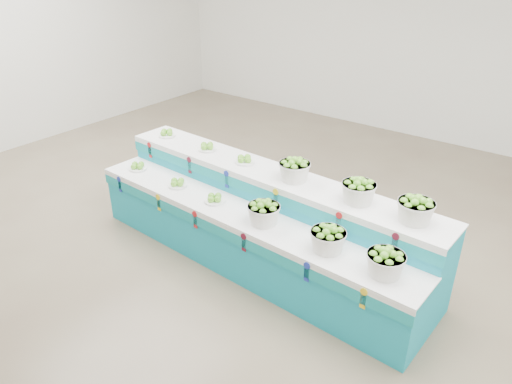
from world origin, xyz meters
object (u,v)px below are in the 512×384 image
plate_upper_mid (207,146)px  basket_upper_right (416,209)px  basket_lower_left (264,212)px  display_stand (256,220)px

plate_upper_mid → basket_upper_right: basket_upper_right is taller
basket_lower_left → plate_upper_mid: 1.44m
plate_upper_mid → basket_upper_right: (2.68, -0.12, 0.07)m
display_stand → basket_lower_left: (0.31, -0.27, 0.33)m
display_stand → basket_upper_right: basket_upper_right is taller
basket_lower_left → plate_upper_mid: (-1.30, 0.58, 0.23)m
plate_upper_mid → basket_upper_right: bearing=-2.5°
display_stand → basket_upper_right: 1.81m
display_stand → plate_upper_mid: size_ratio=18.21×
basket_lower_left → display_stand: bearing=138.4°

